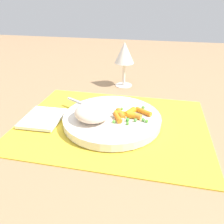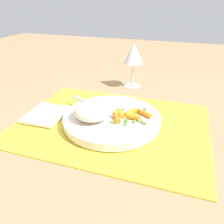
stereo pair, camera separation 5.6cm
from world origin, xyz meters
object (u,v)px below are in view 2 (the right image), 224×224
Objects in this scene: carrot_portion at (128,115)px; fork at (101,109)px; plate at (112,119)px; rice_mound at (93,111)px; napkin at (46,114)px; wine_glass at (134,55)px.

carrot_portion is 0.52× the size of fork.
plate is 1.34× the size of fork.
napkin is (-0.14, 0.00, -0.04)m from rice_mound.
plate is 2.70× the size of rice_mound.
rice_mound is 0.82× the size of napkin.
fork is at bearing 154.37° from plate.
carrot_portion is at bearing 5.82° from plate.
fork is (-0.04, 0.02, 0.01)m from plate.
wine_glass is (0.02, 0.26, 0.08)m from fork.
fork reaches higher than plate.
rice_mound is 0.59× the size of wine_glass.
rice_mound is at bearing -94.75° from wine_glass.
plate is at bearing -86.83° from wine_glass.
wine_glass is at bearing 61.33° from napkin.
rice_mound is 0.31m from wine_glass.
rice_mound is at bearing -1.67° from napkin.
plate is 0.04m from carrot_portion.
plate is 0.30m from wine_glass.
plate is at bearing 33.74° from rice_mound.
napkin is at bearing -164.28° from fork.
wine_glass reaches higher than fork.
rice_mound reaches higher than carrot_portion.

